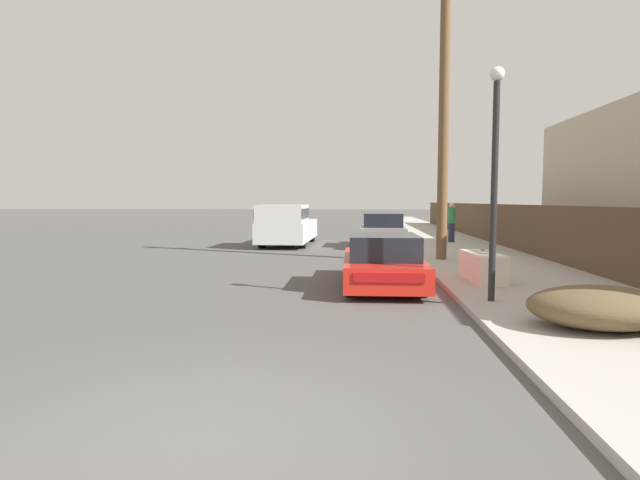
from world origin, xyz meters
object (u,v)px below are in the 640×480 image
object	(u,v)px
street_lamp	(495,165)
brush_pile	(600,307)
parked_sports_car_red	(382,262)
utility_pole	(444,107)
pedestrian	(452,222)
car_parked_mid	(383,231)
pickup_truck	(287,225)
discarded_fridge	(482,267)

from	to	relation	value
street_lamp	brush_pile	world-z (taller)	street_lamp
parked_sports_car_red	utility_pole	bearing A→B (deg)	64.52
street_lamp	pedestrian	bearing A→B (deg)	82.74
parked_sports_car_red	street_lamp	xyz separation A→B (m)	(1.91, -2.13, 2.05)
car_parked_mid	brush_pile	world-z (taller)	car_parked_mid
car_parked_mid	brush_pile	bearing A→B (deg)	-78.18
pickup_truck	pedestrian	bearing A→B (deg)	-170.80
car_parked_mid	pedestrian	world-z (taller)	pedestrian
utility_pole	discarded_fridge	bearing A→B (deg)	-86.98
parked_sports_car_red	utility_pole	size ratio (longest dim) A/B	0.46
discarded_fridge	pedestrian	xyz separation A→B (m)	(1.31, 11.07, 0.58)
pickup_truck	pedestrian	distance (m)	7.39
pedestrian	pickup_truck	bearing A→B (deg)	-171.82
brush_pile	street_lamp	bearing A→B (deg)	119.17
street_lamp	discarded_fridge	bearing A→B (deg)	80.40
parked_sports_car_red	pedestrian	world-z (taller)	pedestrian
parked_sports_car_red	pickup_truck	xyz separation A→B (m)	(-3.70, 10.20, 0.35)
utility_pole	parked_sports_car_red	bearing A→B (deg)	-114.67
parked_sports_car_red	utility_pole	xyz separation A→B (m)	(2.07, 4.51, 4.31)
discarded_fridge	pickup_truck	distance (m)	11.69
discarded_fridge	brush_pile	bearing A→B (deg)	-86.37
discarded_fridge	pickup_truck	size ratio (longest dim) A/B	0.30
utility_pole	brush_pile	size ratio (longest dim) A/B	4.52
discarded_fridge	car_parked_mid	distance (m)	10.06
pedestrian	brush_pile	bearing A→B (deg)	-92.43
car_parked_mid	pedestrian	size ratio (longest dim) A/B	2.40
brush_pile	pedestrian	world-z (taller)	pedestrian
pickup_truck	pedestrian	size ratio (longest dim) A/B	3.17
brush_pile	discarded_fridge	bearing A→B (deg)	99.00
car_parked_mid	pickup_truck	xyz separation A→B (m)	(-4.20, 0.13, 0.24)
pedestrian	street_lamp	bearing A→B (deg)	-97.26
pickup_truck	utility_pole	bearing A→B (deg)	136.40
discarded_fridge	street_lamp	distance (m)	3.19
car_parked_mid	pickup_truck	world-z (taller)	pickup_truck
discarded_fridge	utility_pole	size ratio (longest dim) A/B	0.18
pickup_truck	utility_pole	size ratio (longest dim) A/B	0.60
brush_pile	pedestrian	xyz separation A→B (m)	(0.65, 15.28, 0.60)
parked_sports_car_red	car_parked_mid	bearing A→B (deg)	86.36
discarded_fridge	car_parked_mid	bearing A→B (deg)	94.95
street_lamp	brush_pile	xyz separation A→B (m)	(1.06, -1.89, -2.18)
utility_pole	street_lamp	distance (m)	7.01
brush_pile	utility_pole	bearing A→B (deg)	95.98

